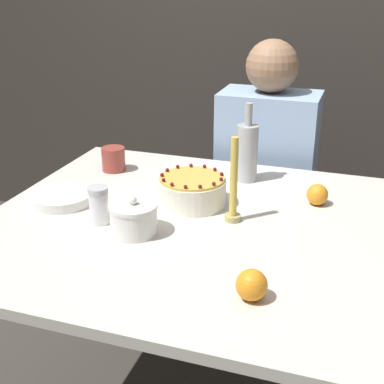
# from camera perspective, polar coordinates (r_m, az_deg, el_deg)

# --- Properties ---
(wall_behind) EXTENTS (8.00, 0.05, 2.60)m
(wall_behind) POSITION_cam_1_polar(r_m,az_deg,el_deg) (2.80, 9.98, 19.13)
(wall_behind) COLOR #38332D
(wall_behind) RESTS_ON ground_plane
(dining_table) EXTENTS (1.25, 1.11, 0.76)m
(dining_table) POSITION_cam_1_polar(r_m,az_deg,el_deg) (1.64, 0.36, -6.77)
(dining_table) COLOR beige
(dining_table) RESTS_ON ground_plane
(cake) EXTENTS (0.22, 0.22, 0.10)m
(cake) POSITION_cam_1_polar(r_m,az_deg,el_deg) (1.69, -0.00, 0.12)
(cake) COLOR white
(cake) RESTS_ON dining_table
(sugar_bowl) EXTENTS (0.14, 0.14, 0.11)m
(sugar_bowl) POSITION_cam_1_polar(r_m,az_deg,el_deg) (1.52, -6.25, -2.83)
(sugar_bowl) COLOR white
(sugar_bowl) RESTS_ON dining_table
(sugar_shaker) EXTENTS (0.06, 0.06, 0.11)m
(sugar_shaker) POSITION_cam_1_polar(r_m,az_deg,el_deg) (1.59, -9.90, -1.38)
(sugar_shaker) COLOR white
(sugar_shaker) RESTS_ON dining_table
(plate_stack) EXTENTS (0.20, 0.20, 0.03)m
(plate_stack) POSITION_cam_1_polar(r_m,az_deg,el_deg) (1.77, -13.75, -0.60)
(plate_stack) COLOR white
(plate_stack) RESTS_ON dining_table
(candle) EXTENTS (0.05, 0.05, 0.26)m
(candle) POSITION_cam_1_polar(r_m,az_deg,el_deg) (1.56, 4.45, 0.41)
(candle) COLOR tan
(candle) RESTS_ON dining_table
(bottle) EXTENTS (0.08, 0.08, 0.28)m
(bottle) POSITION_cam_1_polar(r_m,az_deg,el_deg) (1.88, 5.89, 4.32)
(bottle) COLOR #B2B7BC
(bottle) RESTS_ON dining_table
(cup) EXTENTS (0.09, 0.09, 0.09)m
(cup) POSITION_cam_1_polar(r_m,az_deg,el_deg) (2.00, -8.38, 3.49)
(cup) COLOR #993D33
(cup) RESTS_ON dining_table
(orange_fruit_0) EXTENTS (0.07, 0.07, 0.07)m
(orange_fruit_0) POSITION_cam_1_polar(r_m,az_deg,el_deg) (1.74, 13.22, -0.27)
(orange_fruit_0) COLOR orange
(orange_fruit_0) RESTS_ON dining_table
(orange_fruit_1) EXTENTS (0.07, 0.07, 0.07)m
(orange_fruit_1) POSITION_cam_1_polar(r_m,az_deg,el_deg) (1.23, 6.37, -9.82)
(orange_fruit_1) COLOR orange
(orange_fruit_1) RESTS_ON dining_table
(person_man_blue_shirt) EXTENTS (0.40, 0.34, 1.21)m
(person_man_blue_shirt) POSITION_cam_1_polar(r_m,az_deg,el_deg) (2.34, 7.74, -0.97)
(person_man_blue_shirt) COLOR #595960
(person_man_blue_shirt) RESTS_ON ground_plane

